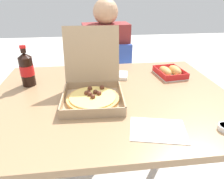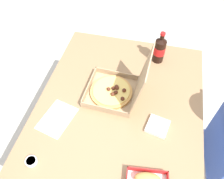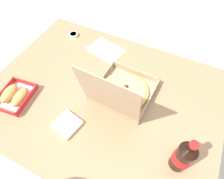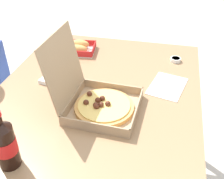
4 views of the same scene
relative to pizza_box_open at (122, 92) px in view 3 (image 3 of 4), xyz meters
The scene contains 8 objects.
ground_plane 0.78m from the pizza_box_open, 20.12° to the left, with size 10.00×10.00×0.00m, color beige.
dining_table 0.16m from the pizza_box_open, 20.12° to the left, with size 1.22×0.94×0.72m.
pizza_box_open is the anchor object (origin of this frame).
bread_side_box 0.55m from the pizza_box_open, 27.04° to the left, with size 0.17×0.21×0.06m.
cola_bottle 0.41m from the pizza_box_open, 149.13° to the left, with size 0.07×0.07×0.22m.
paper_menu 0.37m from the pizza_box_open, 49.79° to the right, with size 0.21×0.15×0.00m, color white.
napkin_pile 0.31m from the pizza_box_open, 57.91° to the left, with size 0.11×0.11×0.02m, color white.
dipping_sauce_cup 0.58m from the pizza_box_open, 31.96° to the right, with size 0.06×0.06×0.02m.
Camera 3 is at (-0.30, 0.50, 1.57)m, focal length 31.31 mm.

